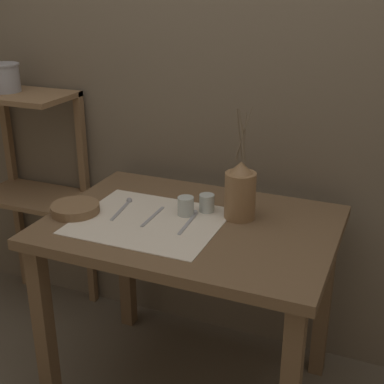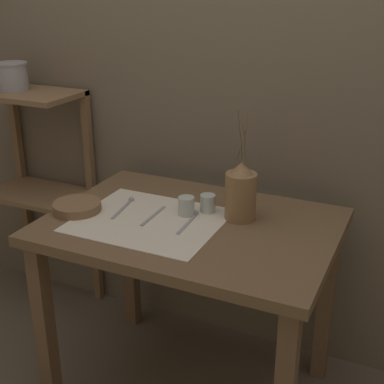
{
  "view_description": "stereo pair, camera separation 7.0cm",
  "coord_description": "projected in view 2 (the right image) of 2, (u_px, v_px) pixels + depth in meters",
  "views": [
    {
      "loc": [
        0.69,
        -1.66,
        1.64
      ],
      "look_at": [
        0.0,
        0.0,
        0.91
      ],
      "focal_mm": 50.0,
      "sensor_mm": 36.0,
      "label": 1
    },
    {
      "loc": [
        0.76,
        -1.63,
        1.64
      ],
      "look_at": [
        0.0,
        0.0,
        0.91
      ],
      "focal_mm": 50.0,
      "sensor_mm": 36.0,
      "label": 2
    }
  ],
  "objects": [
    {
      "name": "fork_outer",
      "position": [
        153.0,
        216.0,
        2.02
      ],
      "size": [
        0.02,
        0.19,
        0.0
      ],
      "color": "#939399",
      "rests_on": "wooden_table"
    },
    {
      "name": "glass_tumbler_far",
      "position": [
        208.0,
        203.0,
        2.05
      ],
      "size": [
        0.06,
        0.06,
        0.07
      ],
      "color": "#B7C1BC",
      "rests_on": "wooden_table"
    },
    {
      "name": "linen_cloth",
      "position": [
        149.0,
        220.0,
        2.0
      ],
      "size": [
        0.53,
        0.45,
        0.0
      ],
      "color": "beige",
      "rests_on": "wooden_table"
    },
    {
      "name": "glass_tumbler_near",
      "position": [
        186.0,
        206.0,
        2.03
      ],
      "size": [
        0.06,
        0.06,
        0.07
      ],
      "color": "#B7C1BC",
      "rests_on": "wooden_table"
    },
    {
      "name": "wooden_bowl",
      "position": [
        77.0,
        207.0,
        2.07
      ],
      "size": [
        0.19,
        0.19,
        0.04
      ],
      "color": "brown",
      "rests_on": "wooden_table"
    },
    {
      "name": "wooden_table",
      "position": [
        191.0,
        250.0,
        2.03
      ],
      "size": [
        1.07,
        0.76,
        0.79
      ],
      "color": "brown",
      "rests_on": "ground_plane"
    },
    {
      "name": "pitcher_with_flowers",
      "position": [
        241.0,
        193.0,
        1.98
      ],
      "size": [
        0.12,
        0.12,
        0.42
      ],
      "color": "olive",
      "rests_on": "wooden_table"
    },
    {
      "name": "metal_pot_large",
      "position": [
        12.0,
        76.0,
        2.48
      ],
      "size": [
        0.15,
        0.15,
        0.13
      ],
      "color": "#939399",
      "rests_on": "wooden_shelf_unit"
    },
    {
      "name": "spoon_outer",
      "position": [
        128.0,
        203.0,
        2.13
      ],
      "size": [
        0.04,
        0.2,
        0.02
      ],
      "color": "#939399",
      "rests_on": "wooden_table"
    },
    {
      "name": "spoon_inner",
      "position": [
        192.0,
        217.0,
        2.01
      ],
      "size": [
        0.03,
        0.2,
        0.02
      ],
      "color": "#939399",
      "rests_on": "wooden_table"
    },
    {
      "name": "stone_wall_back",
      "position": [
        240.0,
        88.0,
        2.24
      ],
      "size": [
        7.0,
        0.06,
        2.4
      ],
      "color": "#6B5E4C",
      "rests_on": "ground_plane"
    },
    {
      "name": "wooden_shelf_unit",
      "position": [
        40.0,
        161.0,
        2.64
      ],
      "size": [
        0.48,
        0.31,
        1.14
      ],
      "color": "brown",
      "rests_on": "ground_plane"
    }
  ]
}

